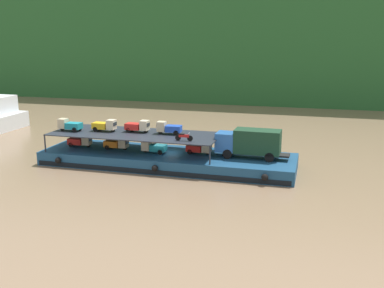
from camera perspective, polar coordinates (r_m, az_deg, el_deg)
ground_plane at (r=50.27m, az=-3.17°, el=-2.79°), size 400.00×400.00×0.00m
hillside_far_bank at (r=108.84m, az=7.62°, el=15.25°), size 138.73×31.64×31.22m
cargo_barge at (r=50.05m, az=-3.19°, el=-1.97°), size 28.32×8.09×1.50m
covered_lorry at (r=47.74m, az=7.41°, el=0.21°), size 7.90×2.44×3.10m
cargo_rack at (r=50.75m, az=-7.29°, el=1.28°), size 19.12×6.75×2.00m
mini_truck_lower_stern at (r=54.12m, az=-14.05°, el=0.40°), size 2.78×1.28×1.38m
mini_truck_lower_aft at (r=51.91m, az=-9.57°, el=0.07°), size 2.76×1.23×1.38m
mini_truck_lower_mid at (r=49.76m, az=-4.92°, el=-0.37°), size 2.76×1.24×1.38m
mini_truck_lower_fore at (r=49.18m, az=0.96°, el=-0.49°), size 2.80×1.30×1.38m
mini_truck_upper_stern at (r=53.47m, az=-15.36°, el=2.36°), size 2.77×1.25×1.38m
mini_truck_upper_mid at (r=52.30m, az=-11.06°, el=2.35°), size 2.77×1.26×1.38m
mini_truck_upper_fore at (r=51.26m, az=-6.93°, el=2.28°), size 2.77×1.25×1.38m
mini_truck_upper_bow at (r=49.93m, az=-2.99°, el=2.06°), size 2.79×1.29×1.38m
motorcycle_upper_port at (r=46.66m, az=-1.05°, el=0.94°), size 1.90×0.55×0.87m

